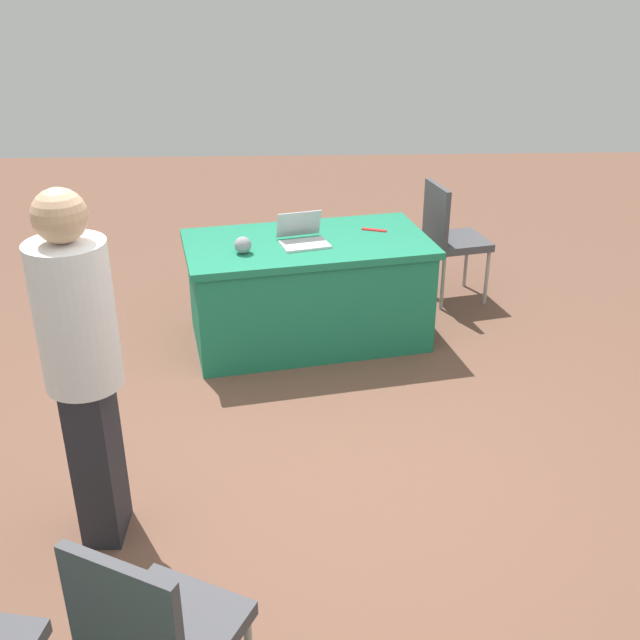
# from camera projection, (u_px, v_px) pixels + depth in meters

# --- Properties ---
(ground_plane) EXTENTS (14.40, 14.40, 0.00)m
(ground_plane) POSITION_uv_depth(u_px,v_px,m) (323.00, 470.00, 4.16)
(ground_plane) COLOR brown
(table_foreground) EXTENTS (1.84, 1.22, 0.76)m
(table_foreground) POSITION_uv_depth(u_px,v_px,m) (308.00, 290.00, 5.43)
(table_foreground) COLOR #1E7A56
(table_foreground) RESTS_ON ground
(chair_tucked_right) EXTENTS (0.53, 0.53, 0.97)m
(chair_tucked_right) POSITION_uv_depth(u_px,v_px,m) (450.00, 234.00, 5.99)
(chair_tucked_right) COLOR #9E9993
(chair_tucked_right) RESTS_ON ground
(chair_back_row) EXTENTS (0.59, 0.59, 0.98)m
(chair_back_row) POSITION_uv_depth(u_px,v_px,m) (155.00, 633.00, 2.46)
(chair_back_row) COLOR #9E9993
(chair_back_row) RESTS_ON ground
(person_attendee_standing) EXTENTS (0.34, 0.34, 1.73)m
(person_attendee_standing) POSITION_uv_depth(u_px,v_px,m) (82.00, 358.00, 3.30)
(person_attendee_standing) COLOR #26262D
(person_attendee_standing) RESTS_ON ground
(laptop_silver) EXTENTS (0.38, 0.37, 0.21)m
(laptop_silver) POSITION_uv_depth(u_px,v_px,m) (303.00, 238.00, 5.19)
(laptop_silver) COLOR silver
(laptop_silver) RESTS_ON table_foreground
(yarn_ball) EXTENTS (0.11, 0.11, 0.11)m
(yarn_ball) POSITION_uv_depth(u_px,v_px,m) (243.00, 245.00, 5.02)
(yarn_ball) COLOR gray
(yarn_ball) RESTS_ON table_foreground
(scissors_red) EXTENTS (0.18, 0.09, 0.01)m
(scissors_red) POSITION_uv_depth(u_px,v_px,m) (374.00, 230.00, 5.45)
(scissors_red) COLOR red
(scissors_red) RESTS_ON table_foreground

